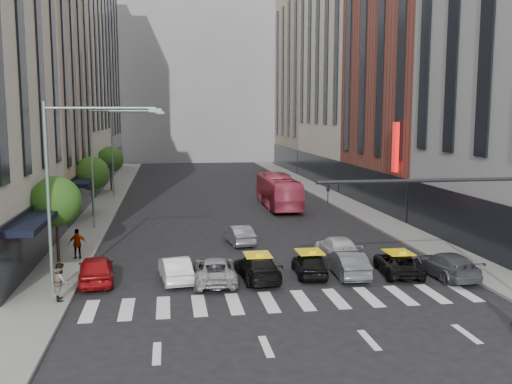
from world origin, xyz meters
name	(u,v)px	position (x,y,z in m)	size (l,w,h in m)	color
ground	(297,312)	(0.00, 0.00, 0.00)	(160.00, 160.00, 0.00)	black
sidewalk_left	(102,208)	(-11.50, 30.00, 0.07)	(3.00, 96.00, 0.15)	slate
sidewalk_right	(343,202)	(11.50, 30.00, 0.07)	(3.00, 96.00, 0.15)	slate
building_left_b	(28,74)	(-17.00, 28.00, 12.00)	(8.00, 16.00, 24.00)	tan
building_left_c	(63,32)	(-17.00, 46.00, 18.00)	(8.00, 20.00, 36.00)	beige
building_left_d	(87,71)	(-17.00, 65.00, 15.00)	(8.00, 18.00, 30.00)	gray
building_right_b	(414,66)	(17.00, 27.00, 13.00)	(8.00, 18.00, 26.00)	brown
building_right_c	(350,21)	(17.00, 46.00, 20.00)	(8.00, 20.00, 40.00)	beige
building_right_d	(311,80)	(17.00, 65.00, 14.00)	(8.00, 18.00, 28.00)	tan
building_far	(195,64)	(0.00, 85.00, 18.00)	(30.00, 10.00, 36.00)	gray
tree_near	(56,202)	(-11.80, 10.00, 3.65)	(2.88, 2.88, 4.95)	black
tree_mid	(92,174)	(-11.80, 26.00, 3.65)	(2.88, 2.88, 4.95)	black
tree_far	(110,159)	(-11.80, 42.00, 3.65)	(2.88, 2.88, 4.95)	black
streetlamp_near	(68,172)	(-10.04, 4.00, 5.90)	(5.38, 0.25, 9.00)	gray
streetlamp_mid	(105,151)	(-10.04, 20.00, 5.90)	(5.38, 0.25, 9.00)	gray
streetlamp_far	(122,141)	(-10.04, 36.00, 5.90)	(5.38, 0.25, 9.00)	gray
traffic_signal	(478,210)	(7.69, -1.00, 4.47)	(10.10, 0.20, 6.00)	black
liberty_sign	(396,147)	(12.60, 20.00, 6.00)	(0.30, 0.70, 4.00)	red
car_red	(96,269)	(-9.20, 5.80, 0.73)	(1.72, 4.28, 1.46)	maroon
car_white_front	(175,269)	(-5.20, 5.57, 0.65)	(1.37, 3.94, 1.30)	white
car_silver	(215,270)	(-3.19, 5.02, 0.65)	(2.15, 4.66, 1.30)	#A3A2A7
taxi_left	(258,267)	(-0.95, 5.16, 0.65)	(1.83, 4.50, 1.31)	black
taxi_center	(309,264)	(1.90, 5.43, 0.65)	(1.53, 3.80, 1.29)	black
car_grey_mid	(347,263)	(3.89, 5.08, 0.70)	(1.47, 4.23, 1.39)	#484C51
taxi_right	(398,263)	(6.70, 5.00, 0.60)	(1.97, 4.28, 1.19)	black
car_grey_curb	(446,265)	(9.00, 4.04, 0.67)	(1.87, 4.60, 1.34)	#44464C
car_row2_left	(239,234)	(-0.87, 13.61, 0.64)	(1.35, 3.88, 1.28)	gray
car_row2_right	(337,248)	(4.42, 8.64, 0.69)	(1.93, 4.75, 1.38)	silver
bus	(278,191)	(4.66, 28.16, 1.51)	(2.54, 10.88, 3.03)	#BB3750
pedestrian_near	(61,282)	(-10.40, 2.83, 1.01)	(0.84, 0.65, 1.72)	gray
pedestrian_far	(78,244)	(-10.81, 10.60, 1.04)	(1.04, 0.43, 1.77)	gray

